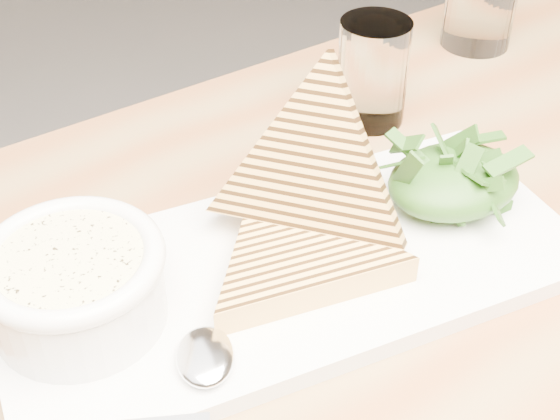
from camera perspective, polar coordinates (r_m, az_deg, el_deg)
name	(u,v)px	position (r m, az deg, el deg)	size (l,w,h in m)	color
table_top	(477,290)	(0.62, 14.22, -5.68)	(1.09, 0.73, 0.04)	olive
platter	(292,270)	(0.58, 0.89, -4.39)	(0.43, 0.19, 0.02)	silver
soup_bowl	(77,293)	(0.53, -14.61, -5.89)	(0.12, 0.12, 0.05)	silver
soup	(70,262)	(0.51, -15.11, -3.68)	(0.10, 0.10, 0.01)	beige
bowl_rim	(70,260)	(0.51, -15.14, -3.52)	(0.12, 0.12, 0.01)	silver
sandwich_flat	(296,257)	(0.56, 1.20, -3.44)	(0.17, 0.17, 0.02)	gold
sandwich_lean	(313,170)	(0.57, 2.46, 2.97)	(0.17, 0.17, 0.10)	gold
salad_base	(454,181)	(0.63, 12.59, 2.09)	(0.11, 0.09, 0.04)	#183B12
arugula_pile	(455,175)	(0.62, 12.66, 2.52)	(0.11, 0.10, 0.05)	#305B18
spoon_bowl	(205,356)	(0.50, -5.49, -10.61)	(0.04, 0.05, 0.01)	silver
glass_near	(373,72)	(0.74, 6.79, 9.98)	(0.07, 0.07, 0.10)	white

